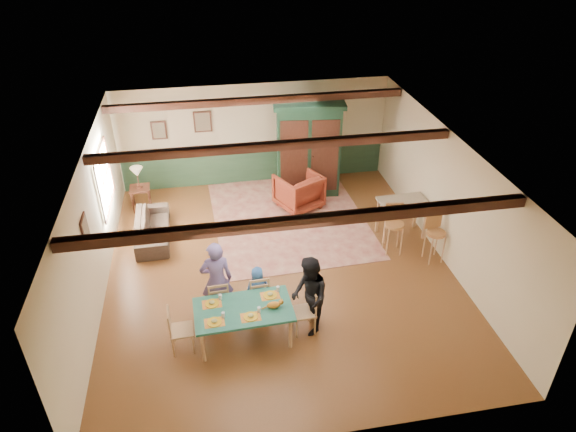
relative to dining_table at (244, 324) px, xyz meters
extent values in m
plane|color=brown|center=(0.93, 1.88, -0.35)|extent=(8.00, 8.00, 0.00)
cube|color=beige|center=(0.93, 5.88, 1.00)|extent=(7.00, 0.02, 2.70)
cube|color=beige|center=(-2.57, 1.88, 1.00)|extent=(0.02, 8.00, 2.70)
cube|color=beige|center=(4.43, 1.88, 1.00)|extent=(0.02, 8.00, 2.70)
cube|color=white|center=(0.93, 1.88, 2.35)|extent=(7.00, 8.00, 0.02)
cube|color=#223F2A|center=(0.93, 5.86, 0.10)|extent=(6.95, 0.03, 0.90)
cube|color=black|center=(0.93, -0.42, 2.26)|extent=(6.95, 0.16, 0.16)
cube|color=black|center=(0.93, 2.28, 2.26)|extent=(6.95, 0.16, 0.16)
cube|color=black|center=(0.93, 4.88, 2.26)|extent=(6.95, 0.16, 0.16)
imported|color=#6E5C9E|center=(-0.40, 0.72, 0.45)|extent=(0.59, 0.40, 1.59)
imported|color=black|center=(1.15, 0.04, 0.41)|extent=(0.60, 0.76, 1.52)
imported|color=#27569D|center=(0.34, 0.75, 0.12)|extent=(0.46, 0.31, 0.93)
cube|color=beige|center=(1.47, 3.77, -0.34)|extent=(3.70, 4.34, 0.01)
cube|color=black|center=(2.18, 4.98, 0.88)|extent=(1.80, 0.88, 2.45)
imported|color=#521710|center=(1.80, 4.28, 0.10)|extent=(1.30, 1.31, 0.90)
imported|color=#352921|center=(-1.71, 3.51, -0.08)|extent=(0.75, 1.85, 0.54)
camera|label=1|loc=(-0.40, -6.56, 6.26)|focal=32.00mm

